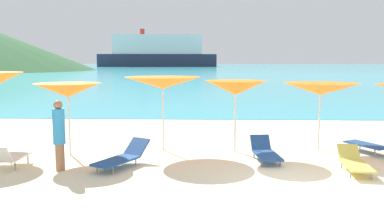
# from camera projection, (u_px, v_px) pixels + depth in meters

# --- Properties ---
(ground_plane) EXTENTS (50.00, 100.00, 0.30)m
(ground_plane) POSITION_uv_depth(u_px,v_px,m) (254.00, 123.00, 18.19)
(ground_plane) COLOR beige
(ocean_water) EXTENTS (650.00, 440.00, 0.02)m
(ocean_water) POSITION_uv_depth(u_px,v_px,m) (210.00, 66.00, 236.29)
(ocean_water) COLOR #38B7CC
(ocean_water) RESTS_ON ground_plane
(umbrella_2) EXTENTS (2.06, 2.06, 2.09)m
(umbrella_2) POSITION_uv_depth(u_px,v_px,m) (68.00, 90.00, 11.05)
(umbrella_2) COLOR silver
(umbrella_2) RESTS_ON ground_plane
(umbrella_3) EXTENTS (2.52, 2.52, 2.25)m
(umbrella_3) POSITION_uv_depth(u_px,v_px,m) (163.00, 83.00, 11.62)
(umbrella_3) COLOR silver
(umbrella_3) RESTS_ON ground_plane
(umbrella_4) EXTENTS (1.90, 1.90, 2.14)m
(umbrella_4) POSITION_uv_depth(u_px,v_px,m) (236.00, 88.00, 11.49)
(umbrella_4) COLOR silver
(umbrella_4) RESTS_ON ground_plane
(umbrella_5) EXTENTS (2.46, 2.46, 2.06)m
(umbrella_5) POSITION_uv_depth(u_px,v_px,m) (320.00, 89.00, 11.80)
(umbrella_5) COLOR silver
(umbrella_5) RESTS_ON ground_plane
(lounge_chair_1) EXTENTS (0.72, 1.61, 0.59)m
(lounge_chair_1) POSITION_uv_depth(u_px,v_px,m) (265.00, 152.00, 10.61)
(lounge_chair_1) COLOR #1E478C
(lounge_chair_1) RESTS_ON ground_plane
(lounge_chair_2) EXTENTS (1.31, 1.84, 0.61)m
(lounge_chair_2) POSITION_uv_depth(u_px,v_px,m) (123.00, 156.00, 9.99)
(lounge_chair_2) COLOR #1E478C
(lounge_chair_2) RESTS_ON ground_plane
(lounge_chair_3) EXTENTS (0.56, 1.39, 0.68)m
(lounge_chair_3) POSITION_uv_depth(u_px,v_px,m) (9.00, 156.00, 9.79)
(lounge_chair_3) COLOR white
(lounge_chair_3) RESTS_ON ground_plane
(lounge_chair_4) EXTENTS (0.69, 1.62, 0.54)m
(lounge_chair_4) POSITION_uv_depth(u_px,v_px,m) (354.00, 162.00, 9.52)
(lounge_chair_4) COLOR #D8BF4C
(lounge_chair_4) RESTS_ON ground_plane
(lounge_chair_6) EXTENTS (1.28, 1.80, 0.62)m
(lounge_chair_6) POSITION_uv_depth(u_px,v_px,m) (374.00, 145.00, 11.29)
(lounge_chair_6) COLOR #1E478C
(lounge_chair_6) RESTS_ON ground_plane
(beachgoer_2) EXTENTS (0.29, 0.29, 1.76)m
(beachgoer_2) POSITION_uv_depth(u_px,v_px,m) (59.00, 133.00, 9.56)
(beachgoer_2) COLOR #A3704C
(beachgoer_2) RESTS_ON ground_plane
(cruise_ship) EXTENTS (64.58, 13.70, 20.27)m
(cruise_ship) POSITION_uv_depth(u_px,v_px,m) (157.00, 53.00, 210.31)
(cruise_ship) COLOR #262D47
(cruise_ship) RESTS_ON ocean_water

